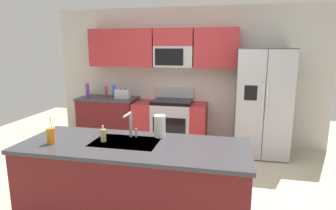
% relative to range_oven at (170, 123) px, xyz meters
% --- Properties ---
extents(ground_plane, '(9.00, 9.00, 0.00)m').
position_rel_range_oven_xyz_m(ground_plane, '(0.25, -1.80, -0.44)').
color(ground_plane, beige).
rests_on(ground_plane, ground).
extents(kitchen_wall_unit, '(5.20, 0.43, 2.60)m').
position_rel_range_oven_xyz_m(kitchen_wall_unit, '(0.11, 0.28, 1.03)').
color(kitchen_wall_unit, beige).
rests_on(kitchen_wall_unit, ground).
extents(back_counter, '(1.13, 0.63, 0.90)m').
position_rel_range_oven_xyz_m(back_counter, '(-1.25, -0.00, 0.01)').
color(back_counter, maroon).
rests_on(back_counter, ground).
extents(range_oven, '(1.36, 0.61, 1.10)m').
position_rel_range_oven_xyz_m(range_oven, '(0.00, 0.00, 0.00)').
color(range_oven, '#B7BABF').
rests_on(range_oven, ground).
extents(refrigerator, '(0.90, 0.76, 1.85)m').
position_rel_range_oven_xyz_m(refrigerator, '(1.63, -0.07, 0.48)').
color(refrigerator, '#4C4F54').
rests_on(refrigerator, ground).
extents(island_counter, '(2.32, 0.89, 0.90)m').
position_rel_range_oven_xyz_m(island_counter, '(0.13, -2.49, 0.01)').
color(island_counter, maroon).
rests_on(island_counter, ground).
extents(toaster, '(0.28, 0.16, 0.18)m').
position_rel_range_oven_xyz_m(toaster, '(-0.92, -0.05, 0.55)').
color(toaster, '#B7BABF').
rests_on(toaster, back_counter).
extents(pepper_mill, '(0.05, 0.05, 0.22)m').
position_rel_range_oven_xyz_m(pepper_mill, '(-1.28, -0.00, 0.57)').
color(pepper_mill, '#B2332D').
rests_on(pepper_mill, back_counter).
extents(bottle_purple, '(0.07, 0.07, 0.27)m').
position_rel_range_oven_xyz_m(bottle_purple, '(-1.65, -0.06, 0.59)').
color(bottle_purple, purple).
rests_on(bottle_purple, back_counter).
extents(bottle_blue, '(0.07, 0.07, 0.25)m').
position_rel_range_oven_xyz_m(bottle_blue, '(-1.10, -0.04, 0.58)').
color(bottle_blue, blue).
rests_on(bottle_blue, back_counter).
extents(sink_faucet, '(0.09, 0.21, 0.28)m').
position_rel_range_oven_xyz_m(sink_faucet, '(0.04, -2.30, 0.62)').
color(sink_faucet, '#B7BABF').
rests_on(sink_faucet, island_counter).
extents(drink_cup_orange, '(0.08, 0.08, 0.28)m').
position_rel_range_oven_xyz_m(drink_cup_orange, '(-0.69, -2.65, 0.54)').
color(drink_cup_orange, orange).
rests_on(drink_cup_orange, island_counter).
extents(soap_dispenser, '(0.06, 0.06, 0.17)m').
position_rel_range_oven_xyz_m(soap_dispenser, '(-0.20, -2.48, 0.53)').
color(soap_dispenser, '#D8CC66').
rests_on(soap_dispenser, island_counter).
extents(paper_towel_roll, '(0.12, 0.12, 0.24)m').
position_rel_range_oven_xyz_m(paper_towel_roll, '(0.34, -2.21, 0.58)').
color(paper_towel_roll, white).
rests_on(paper_towel_roll, island_counter).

